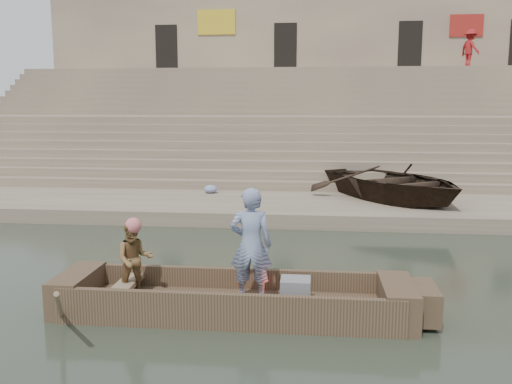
% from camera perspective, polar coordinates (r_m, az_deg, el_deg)
% --- Properties ---
extents(ground, '(120.00, 120.00, 0.00)m').
position_cam_1_polar(ground, '(8.67, 7.60, -13.14)').
color(ground, '#283125').
rests_on(ground, ground).
extents(lower_landing, '(32.00, 4.00, 0.40)m').
position_cam_1_polar(lower_landing, '(16.31, 6.94, -1.77)').
color(lower_landing, gray).
rests_on(lower_landing, ground).
extents(mid_landing, '(32.00, 3.00, 2.80)m').
position_cam_1_polar(mid_landing, '(23.60, 6.76, 4.54)').
color(mid_landing, gray).
rests_on(mid_landing, ground).
extents(upper_landing, '(32.00, 3.00, 5.20)m').
position_cam_1_polar(upper_landing, '(30.53, 6.68, 7.84)').
color(upper_landing, gray).
rests_on(upper_landing, ground).
extents(ghat_steps, '(32.00, 11.00, 5.20)m').
position_cam_1_polar(ghat_steps, '(25.26, 6.74, 5.75)').
color(ghat_steps, gray).
rests_on(ghat_steps, ground).
extents(building_wall, '(32.00, 5.07, 11.20)m').
position_cam_1_polar(building_wall, '(34.59, 6.72, 12.96)').
color(building_wall, tan).
rests_on(building_wall, ground).
extents(main_rowboat, '(5.00, 1.30, 0.22)m').
position_cam_1_polar(main_rowboat, '(8.76, -2.50, -12.05)').
color(main_rowboat, brown).
rests_on(main_rowboat, ground).
extents(rowboat_trim, '(6.04, 2.63, 1.90)m').
position_cam_1_polar(rowboat_trim, '(8.65, -1.12, -10.92)').
color(rowboat_trim, brown).
rests_on(rowboat_trim, ground).
extents(standing_man, '(0.66, 0.44, 1.81)m').
position_cam_1_polar(standing_man, '(8.45, -0.53, -5.59)').
color(standing_man, navy).
rests_on(standing_man, main_rowboat).
extents(rowing_man, '(0.73, 0.65, 1.23)m').
position_cam_1_polar(rowing_man, '(8.93, -12.68, -6.94)').
color(rowing_man, '#27752E').
rests_on(rowing_man, main_rowboat).
extents(television, '(0.46, 0.42, 0.40)m').
position_cam_1_polar(television, '(8.56, 4.10, -10.36)').
color(television, slate).
rests_on(television, main_rowboat).
extents(beached_rowboat, '(6.06, 6.48, 1.09)m').
position_cam_1_polar(beached_rowboat, '(17.09, 14.23, 1.05)').
color(beached_rowboat, '#2D2116').
rests_on(beached_rowboat, lower_landing).
extents(pedestrian, '(1.16, 1.43, 1.93)m').
position_cam_1_polar(pedestrian, '(31.04, 21.63, 13.88)').
color(pedestrian, maroon).
rests_on(pedestrian, upper_landing).
extents(cloth_bundles, '(11.23, 2.58, 0.26)m').
position_cam_1_polar(cloth_bundles, '(16.92, 18.32, -0.63)').
color(cloth_bundles, '#3F5999').
rests_on(cloth_bundles, lower_landing).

